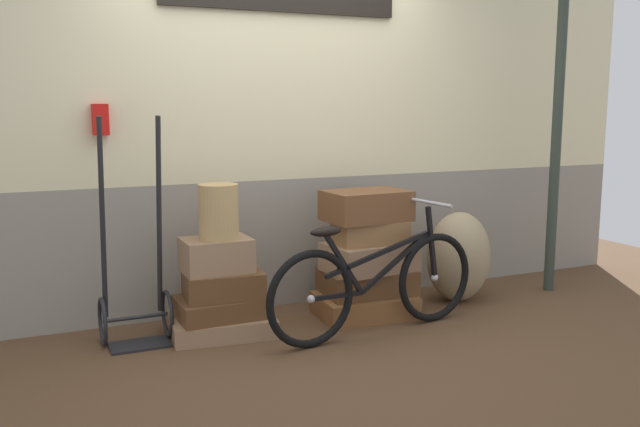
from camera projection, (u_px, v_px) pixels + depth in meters
ground at (317, 340)px, 4.50m from camera, size 8.46×5.20×0.06m
station_building at (271, 126)px, 5.04m from camera, size 6.46×0.74×2.66m
suitcase_0 at (222, 325)px, 4.53m from camera, size 0.71×0.56×0.12m
suitcase_1 at (220, 307)px, 4.48m from camera, size 0.55×0.39×0.13m
suitcase_2 at (223, 284)px, 4.47m from camera, size 0.53×0.39×0.17m
suitcase_3 at (216, 255)px, 4.44m from camera, size 0.44×0.33×0.22m
suitcase_4 at (365, 305)px, 4.90m from camera, size 0.70×0.52×0.15m
suitcase_5 at (367, 281)px, 4.94m from camera, size 0.67×0.50×0.17m
suitcase_6 at (370, 257)px, 4.87m from camera, size 0.65×0.47×0.20m
suitcase_7 at (370, 232)px, 4.83m from camera, size 0.50×0.35×0.16m
suitcase_8 at (366, 206)px, 4.82m from camera, size 0.59×0.42×0.21m
wicker_basket at (219, 212)px, 4.38m from camera, size 0.25×0.25×0.35m
luggage_trolley at (135, 292)px, 4.34m from camera, size 0.43×0.37×1.43m
burlap_sack at (459, 257)px, 5.24m from camera, size 0.50×0.43×0.69m
bicycle at (376, 284)px, 4.49m from camera, size 1.61×0.46×0.85m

